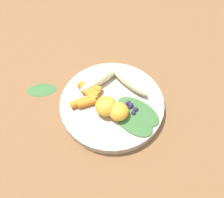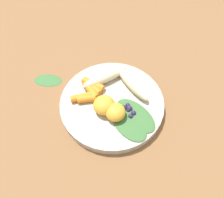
{
  "view_description": "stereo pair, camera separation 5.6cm",
  "coord_description": "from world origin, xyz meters",
  "px_view_note": "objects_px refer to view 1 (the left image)",
  "views": [
    {
      "loc": [
        -0.25,
        0.19,
        0.5
      ],
      "look_at": [
        0.0,
        0.0,
        0.03
      ],
      "focal_mm": 36.12,
      "sensor_mm": 36.0,
      "label": 1
    },
    {
      "loc": [
        -0.28,
        0.14,
        0.5
      ],
      "look_at": [
        0.0,
        0.0,
        0.03
      ],
      "focal_mm": 36.12,
      "sensor_mm": 36.0,
      "label": 2
    }
  ],
  "objects_px": {
    "banana_peeled_left": "(101,79)",
    "kale_leaf_stray": "(41,89)",
    "bowl": "(112,104)",
    "banana_peeled_right": "(128,81)",
    "orange_segment_near": "(119,111)"
  },
  "relations": [
    {
      "from": "banana_peeled_left",
      "to": "banana_peeled_right",
      "type": "xyz_separation_m",
      "value": [
        -0.05,
        -0.05,
        0.0
      ]
    },
    {
      "from": "bowl",
      "to": "banana_peeled_right",
      "type": "relative_size",
      "value": 2.06
    },
    {
      "from": "bowl",
      "to": "orange_segment_near",
      "type": "distance_m",
      "value": 0.05
    },
    {
      "from": "banana_peeled_left",
      "to": "kale_leaf_stray",
      "type": "distance_m",
      "value": 0.17
    },
    {
      "from": "banana_peeled_left",
      "to": "orange_segment_near",
      "type": "distance_m",
      "value": 0.11
    },
    {
      "from": "banana_peeled_left",
      "to": "kale_leaf_stray",
      "type": "xyz_separation_m",
      "value": [
        0.09,
        0.14,
        -0.03
      ]
    },
    {
      "from": "orange_segment_near",
      "to": "bowl",
      "type": "bearing_deg",
      "value": -16.33
    },
    {
      "from": "banana_peeled_right",
      "to": "kale_leaf_stray",
      "type": "distance_m",
      "value": 0.24
    },
    {
      "from": "banana_peeled_right",
      "to": "banana_peeled_left",
      "type": "bearing_deg",
      "value": 40.33
    },
    {
      "from": "bowl",
      "to": "banana_peeled_right",
      "type": "height_order",
      "value": "banana_peeled_right"
    },
    {
      "from": "kale_leaf_stray",
      "to": "bowl",
      "type": "bearing_deg",
      "value": 159.38
    },
    {
      "from": "bowl",
      "to": "banana_peeled_left",
      "type": "distance_m",
      "value": 0.07
    },
    {
      "from": "bowl",
      "to": "kale_leaf_stray",
      "type": "height_order",
      "value": "bowl"
    },
    {
      "from": "bowl",
      "to": "banana_peeled_left",
      "type": "bearing_deg",
      "value": -11.74
    },
    {
      "from": "banana_peeled_left",
      "to": "bowl",
      "type": "bearing_deg",
      "value": 75.54
    }
  ]
}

